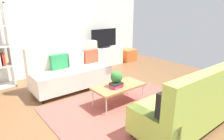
% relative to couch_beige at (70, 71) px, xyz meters
% --- Properties ---
extents(ground_plane, '(7.68, 7.68, 0.00)m').
position_rel_couch_beige_xyz_m(ground_plane, '(0.36, -1.31, -0.45)').
color(ground_plane, brown).
extents(wall_far, '(6.40, 0.12, 2.90)m').
position_rel_couch_beige_xyz_m(wall_far, '(0.36, 1.49, 1.00)').
color(wall_far, white).
rests_on(wall_far, ground_plane).
extents(area_rug, '(2.90, 2.20, 0.01)m').
position_rel_couch_beige_xyz_m(area_rug, '(0.34, -1.62, -0.45)').
color(area_rug, '#9E4C42').
rests_on(area_rug, ground_plane).
extents(couch_beige, '(1.90, 0.85, 1.10)m').
position_rel_couch_beige_xyz_m(couch_beige, '(0.00, 0.00, 0.00)').
color(couch_beige, beige).
rests_on(couch_beige, ground_plane).
extents(couch_green, '(1.91, 0.86, 1.10)m').
position_rel_couch_beige_xyz_m(couch_green, '(0.67, -2.84, -0.01)').
color(couch_green, '#A3BC4C').
rests_on(couch_green, ground_plane).
extents(coffee_table, '(1.10, 0.56, 0.42)m').
position_rel_couch_beige_xyz_m(coffee_table, '(0.39, -1.42, -0.06)').
color(coffee_table, '#9E7042').
rests_on(coffee_table, ground_plane).
extents(tv_console, '(1.40, 0.44, 0.64)m').
position_rel_couch_beige_xyz_m(tv_console, '(1.90, 1.15, -0.13)').
color(tv_console, silver).
rests_on(tv_console, ground_plane).
extents(tv, '(1.00, 0.20, 0.64)m').
position_rel_couch_beige_xyz_m(tv, '(1.90, 1.13, 0.50)').
color(tv, black).
rests_on(tv, tv_console).
extents(storage_trunk, '(0.52, 0.40, 0.44)m').
position_rel_couch_beige_xyz_m(storage_trunk, '(3.00, 1.05, -0.23)').
color(storage_trunk, orange).
rests_on(storage_trunk, ground_plane).
extents(potted_plant, '(0.24, 0.24, 0.32)m').
position_rel_couch_beige_xyz_m(potted_plant, '(0.31, -1.43, 0.15)').
color(potted_plant, brown).
rests_on(potted_plant, coffee_table).
extents(table_book_0, '(0.26, 0.21, 0.03)m').
position_rel_couch_beige_xyz_m(table_book_0, '(0.28, -1.47, -0.02)').
color(table_book_0, purple).
rests_on(table_book_0, coffee_table).
extents(table_book_1, '(0.25, 0.19, 0.04)m').
position_rel_couch_beige_xyz_m(table_book_1, '(0.28, -1.47, 0.02)').
color(table_book_1, red).
rests_on(table_book_1, table_book_0).
extents(table_book_2, '(0.24, 0.18, 0.04)m').
position_rel_couch_beige_xyz_m(table_book_2, '(0.28, -1.47, 0.05)').
color(table_book_2, '#262626').
rests_on(table_book_2, table_book_1).
extents(vase_0, '(0.09, 0.09, 0.14)m').
position_rel_couch_beige_xyz_m(vase_0, '(1.32, 1.20, 0.26)').
color(vase_0, silver).
rests_on(vase_0, tv_console).
extents(bottle_0, '(0.04, 0.04, 0.21)m').
position_rel_couch_beige_xyz_m(bottle_0, '(1.47, 1.11, 0.29)').
color(bottle_0, '#3359B2').
rests_on(bottle_0, tv_console).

